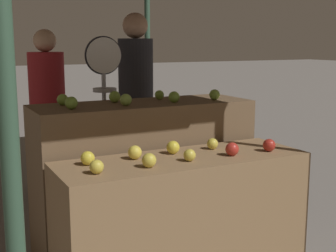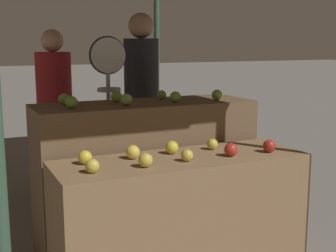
% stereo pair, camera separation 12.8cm
% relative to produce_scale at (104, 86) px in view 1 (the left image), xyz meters
% --- Properties ---
extents(display_counter_front, '(1.61, 0.55, 0.82)m').
position_rel_produce_scale_xyz_m(display_counter_front, '(0.06, -1.28, -0.76)').
color(display_counter_front, olive).
rests_on(display_counter_front, ground_plane).
extents(display_counter_back, '(1.61, 0.55, 1.10)m').
position_rel_produce_scale_xyz_m(display_counter_back, '(0.06, -0.68, -0.62)').
color(display_counter_back, brown).
rests_on(display_counter_back, ground_plane).
extents(apple_front_0, '(0.08, 0.08, 0.08)m').
position_rel_produce_scale_xyz_m(apple_front_0, '(-0.54, -1.38, -0.31)').
color(apple_front_0, gold).
rests_on(apple_front_0, display_counter_front).
extents(apple_front_1, '(0.09, 0.09, 0.09)m').
position_rel_produce_scale_xyz_m(apple_front_1, '(-0.23, -1.39, -0.31)').
color(apple_front_1, gold).
rests_on(apple_front_1, display_counter_front).
extents(apple_front_2, '(0.08, 0.08, 0.08)m').
position_rel_produce_scale_xyz_m(apple_front_2, '(0.05, -1.37, -0.31)').
color(apple_front_2, gold).
rests_on(apple_front_2, display_counter_front).
extents(apple_front_3, '(0.09, 0.09, 0.09)m').
position_rel_produce_scale_xyz_m(apple_front_3, '(0.36, -1.38, -0.31)').
color(apple_front_3, '#B72D23').
rests_on(apple_front_3, display_counter_front).
extents(apple_front_4, '(0.08, 0.08, 0.08)m').
position_rel_produce_scale_xyz_m(apple_front_4, '(0.65, -1.39, -0.31)').
color(apple_front_4, '#AD281E').
rests_on(apple_front_4, display_counter_front).
extents(apple_front_5, '(0.08, 0.08, 0.08)m').
position_rel_produce_scale_xyz_m(apple_front_5, '(-0.53, -1.18, -0.31)').
color(apple_front_5, gold).
rests_on(apple_front_5, display_counter_front).
extents(apple_front_6, '(0.09, 0.09, 0.09)m').
position_rel_produce_scale_xyz_m(apple_front_6, '(-0.23, -1.18, -0.31)').
color(apple_front_6, yellow).
rests_on(apple_front_6, display_counter_front).
extents(apple_front_7, '(0.09, 0.09, 0.09)m').
position_rel_produce_scale_xyz_m(apple_front_7, '(0.05, -1.16, -0.31)').
color(apple_front_7, gold).
rests_on(apple_front_7, display_counter_front).
extents(apple_front_8, '(0.08, 0.08, 0.08)m').
position_rel_produce_scale_xyz_m(apple_front_8, '(0.35, -1.16, -0.31)').
color(apple_front_8, gold).
rests_on(apple_front_8, display_counter_front).
extents(apple_back_0, '(0.08, 0.08, 0.08)m').
position_rel_produce_scale_xyz_m(apple_back_0, '(-0.50, -0.77, -0.03)').
color(apple_back_0, '#7AA338').
rests_on(apple_back_0, display_counter_back).
extents(apple_back_1, '(0.08, 0.08, 0.08)m').
position_rel_produce_scale_xyz_m(apple_back_1, '(-0.12, -0.78, -0.03)').
color(apple_back_1, '#8EB247').
rests_on(apple_back_1, display_counter_back).
extents(apple_back_2, '(0.08, 0.08, 0.08)m').
position_rel_produce_scale_xyz_m(apple_back_2, '(0.26, -0.78, -0.03)').
color(apple_back_2, '#7AA338').
rests_on(apple_back_2, display_counter_back).
extents(apple_back_3, '(0.08, 0.08, 0.08)m').
position_rel_produce_scale_xyz_m(apple_back_3, '(0.61, -0.78, -0.03)').
color(apple_back_3, '#84AD3D').
rests_on(apple_back_3, display_counter_back).
extents(apple_back_4, '(0.08, 0.08, 0.08)m').
position_rel_produce_scale_xyz_m(apple_back_4, '(-0.51, -0.56, -0.03)').
color(apple_back_4, '#7AA338').
rests_on(apple_back_4, display_counter_back).
extents(apple_back_5, '(0.09, 0.09, 0.09)m').
position_rel_produce_scale_xyz_m(apple_back_5, '(-0.12, -0.57, -0.03)').
color(apple_back_5, '#84AD3D').
rests_on(apple_back_5, display_counter_back).
extents(apple_back_6, '(0.07, 0.07, 0.07)m').
position_rel_produce_scale_xyz_m(apple_back_6, '(0.25, -0.56, -0.04)').
color(apple_back_6, '#7AA338').
rests_on(apple_back_6, display_counter_back).
extents(produce_scale, '(0.32, 0.20, 1.59)m').
position_rel_produce_scale_xyz_m(produce_scale, '(0.00, 0.00, 0.00)').
color(produce_scale, '#99999E').
rests_on(produce_scale, ground_plane).
extents(person_vendor_at_scale, '(0.37, 0.37, 1.81)m').
position_rel_produce_scale_xyz_m(person_vendor_at_scale, '(0.43, 0.32, -0.11)').
color(person_vendor_at_scale, '#2D2D38').
rests_on(person_vendor_at_scale, ground_plane).
extents(person_customer_left, '(0.43, 0.43, 1.66)m').
position_rel_produce_scale_xyz_m(person_customer_left, '(-0.30, 0.82, -0.21)').
color(person_customer_left, '#2D2D38').
rests_on(person_customer_left, ground_plane).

